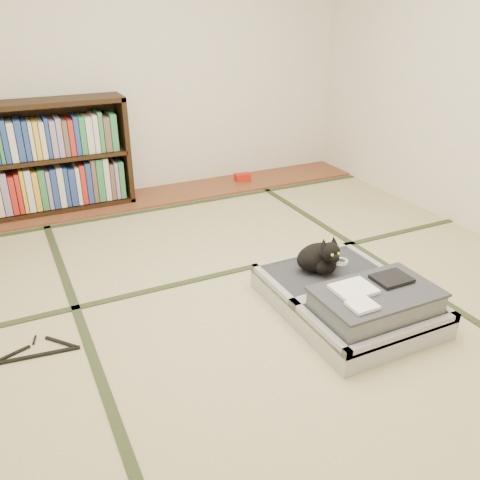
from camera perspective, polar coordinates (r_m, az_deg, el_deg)
name	(u,v)px	position (r m, az deg, el deg)	size (l,w,h in m)	color
floor	(258,301)	(3.07, 2.03, -6.90)	(4.50, 4.50, 0.00)	#C6B684
wood_strip	(157,196)	(4.75, -9.33, 4.89)	(4.00, 0.50, 0.02)	brown
red_item	(243,177)	(5.07, 0.29, 7.07)	(0.15, 0.09, 0.07)	red
room_shell	(263,41)	(2.61, 2.55, 21.42)	(4.50, 4.50, 4.50)	white
tatami_borders	(224,266)	(3.46, -1.79, -2.93)	(4.00, 4.50, 0.01)	#2D381E
bookcase	(42,160)	(4.53, -21.37, 8.35)	(1.42, 0.32, 0.92)	black
suitcase	(351,299)	(2.97, 12.36, -6.52)	(0.73, 0.98, 0.29)	#B3B3B8
cat	(321,257)	(3.09, 9.06, -1.94)	(0.33, 0.33, 0.26)	black
cable_coil	(341,262)	(3.26, 11.23, -2.40)	(0.10, 0.10, 0.02)	white
hanger	(37,352)	(2.86, -21.85, -11.57)	(0.43, 0.22, 0.01)	black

